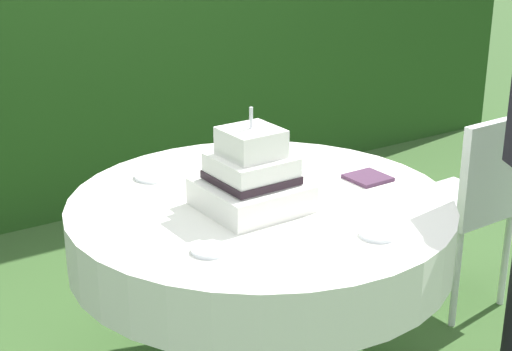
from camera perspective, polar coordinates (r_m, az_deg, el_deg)
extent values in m
cylinder|color=#4C4C51|center=(2.78, 0.32, -9.48)|extent=(0.14, 0.14, 0.74)
cylinder|color=brown|center=(2.61, 0.34, -2.15)|extent=(1.27, 1.27, 0.03)
cylinder|color=white|center=(2.65, 0.34, -3.86)|extent=(1.30, 1.30, 0.20)
cube|color=white|center=(2.53, -0.35, -1.44)|extent=(0.32, 0.32, 0.09)
cube|color=white|center=(2.49, -0.36, 0.48)|extent=(0.24, 0.24, 0.09)
cube|color=black|center=(2.50, -0.35, -0.13)|extent=(0.25, 0.25, 0.03)
cube|color=white|center=(2.46, -0.36, 2.45)|extent=(0.18, 0.18, 0.09)
sphere|color=#E04C8C|center=(2.65, 0.30, 1.21)|extent=(0.08, 0.08, 0.08)
cylinder|color=silver|center=(2.44, -0.36, 4.24)|extent=(0.01, 0.01, 0.07)
cylinder|color=white|center=(2.88, 2.88, 0.53)|extent=(0.11, 0.11, 0.01)
cylinder|color=white|center=(2.24, -3.40, -5.47)|extent=(0.11, 0.11, 0.01)
cylinder|color=white|center=(2.83, -7.45, -0.02)|extent=(0.15, 0.15, 0.01)
cylinder|color=white|center=(2.37, 8.97, -4.27)|extent=(0.12, 0.12, 0.01)
cube|color=#4C2D47|center=(2.81, 8.21, -0.17)|extent=(0.14, 0.14, 0.01)
cylinder|color=white|center=(3.78, 14.01, -4.14)|extent=(0.03, 0.03, 0.45)
cylinder|color=white|center=(3.56, 10.59, -5.43)|extent=(0.03, 0.03, 0.45)
cylinder|color=white|center=(3.61, 17.82, -5.80)|extent=(0.03, 0.03, 0.45)
cylinder|color=white|center=(3.38, 14.47, -7.29)|extent=(0.03, 0.03, 0.45)
cube|color=white|center=(3.48, 14.57, -1.99)|extent=(0.41, 0.41, 0.04)
cube|color=white|center=(3.30, 17.25, 0.59)|extent=(0.40, 0.05, 0.40)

